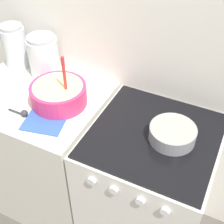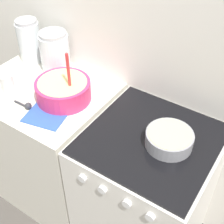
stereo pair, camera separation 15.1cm
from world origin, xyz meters
name	(u,v)px [view 1 (the left image)]	position (x,y,z in m)	size (l,w,h in m)	color
wall_back	(123,34)	(0.00, 0.64, 1.20)	(4.51, 0.05, 2.40)	white
countertop_cabinet	(45,151)	(-0.38, 0.31, 0.45)	(0.75, 0.61, 0.91)	silver
stove	(147,191)	(0.32, 0.31, 0.45)	(0.62, 0.63, 0.91)	white
mixing_bowl	(59,93)	(-0.21, 0.31, 0.97)	(0.29, 0.29, 0.29)	#E0336B
baking_pan	(173,133)	(0.40, 0.31, 0.94)	(0.22, 0.22, 0.07)	gray
storage_jar_left	(16,49)	(-0.64, 0.51, 1.02)	(0.14, 0.14, 0.26)	silver
storage_jar_middle	(44,58)	(-0.43, 0.51, 1.01)	(0.17, 0.17, 0.24)	silver
recipe_page	(47,118)	(-0.20, 0.18, 0.91)	(0.24, 0.27, 0.01)	#3359B2
measuring_spoon	(22,113)	(-0.32, 0.14, 0.92)	(0.12, 0.04, 0.04)	#333338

